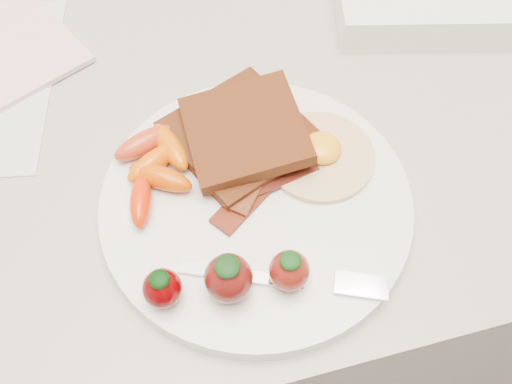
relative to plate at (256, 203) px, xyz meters
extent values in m
cube|color=gray|center=(-0.01, 0.15, -0.46)|extent=(2.00, 0.60, 0.90)
cylinder|color=white|center=(0.00, 0.00, 0.00)|extent=(0.27, 0.27, 0.02)
cube|color=black|center=(0.00, 0.06, 0.02)|extent=(0.15, 0.15, 0.01)
cube|color=#371004|center=(0.00, 0.06, 0.03)|extent=(0.10, 0.10, 0.02)
cylinder|color=beige|center=(0.07, 0.03, 0.01)|extent=(0.13, 0.13, 0.01)
ellipsoid|color=orange|center=(0.07, 0.03, 0.02)|extent=(0.05, 0.05, 0.02)
cube|color=#350402|center=(0.00, 0.00, 0.01)|extent=(0.09, 0.07, 0.00)
cube|color=black|center=(0.01, 0.01, 0.01)|extent=(0.09, 0.04, 0.00)
cube|color=#501E10|center=(0.01, 0.02, 0.02)|extent=(0.07, 0.08, 0.00)
ellipsoid|color=#D75600|center=(-0.08, 0.05, 0.02)|extent=(0.06, 0.04, 0.02)
ellipsoid|color=#BF4500|center=(-0.08, 0.04, 0.02)|extent=(0.06, 0.05, 0.02)
ellipsoid|color=red|center=(-0.10, 0.02, 0.02)|extent=(0.03, 0.05, 0.02)
ellipsoid|color=#D15C01|center=(-0.06, 0.07, 0.02)|extent=(0.04, 0.06, 0.02)
ellipsoid|color=#B93516|center=(-0.08, 0.08, 0.02)|extent=(0.06, 0.04, 0.02)
ellipsoid|color=#530002|center=(-0.09, -0.07, 0.03)|extent=(0.03, 0.03, 0.03)
ellipsoid|color=black|center=(-0.09, -0.07, 0.04)|extent=(0.02, 0.02, 0.01)
ellipsoid|color=#530D0B|center=(-0.04, -0.08, 0.03)|extent=(0.04, 0.04, 0.04)
ellipsoid|color=black|center=(-0.04, -0.08, 0.05)|extent=(0.02, 0.02, 0.01)
ellipsoid|color=maroon|center=(0.01, -0.08, 0.03)|extent=(0.03, 0.03, 0.04)
ellipsoid|color=black|center=(0.01, -0.08, 0.05)|extent=(0.02, 0.02, 0.01)
cube|color=silver|center=(-0.03, -0.07, 0.01)|extent=(0.10, 0.05, 0.00)
cube|color=silver|center=(0.06, -0.10, 0.01)|extent=(0.05, 0.03, 0.00)
cube|color=beige|center=(-0.21, 0.27, 0.00)|extent=(0.19, 0.22, 0.01)
camera|label=1|loc=(-0.06, -0.25, 0.43)|focal=40.00mm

